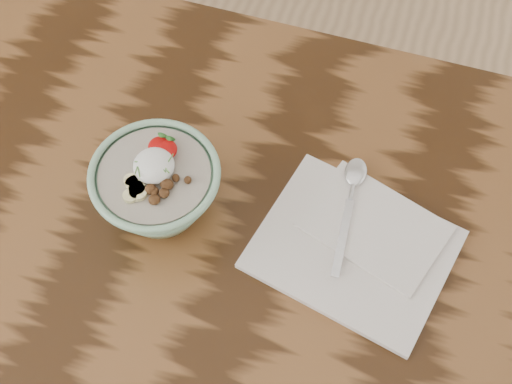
{
  "coord_description": "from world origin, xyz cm",
  "views": [
    {
      "loc": [
        33.36,
        -35.71,
        162.74
      ],
      "look_at": [
        19.9,
        7.15,
        85.34
      ],
      "focal_mm": 50.0,
      "sensor_mm": 36.0,
      "label": 1
    }
  ],
  "objects": [
    {
      "name": "spoon",
      "position": [
        31.15,
        16.5,
        76.96
      ],
      "size": [
        3.48,
        18.94,
        0.99
      ],
      "rotation": [
        0.0,
        0.0,
        0.07
      ],
      "color": "silver",
      "rests_on": "napkin"
    },
    {
      "name": "table",
      "position": [
        0.0,
        0.0,
        65.7
      ],
      "size": [
        160.0,
        90.0,
        75.0
      ],
      "color": "#331D0C",
      "rests_on": "ground"
    },
    {
      "name": "breakfast_bowl",
      "position": [
        6.36,
        6.33,
        80.9
      ],
      "size": [
        17.33,
        17.33,
        11.86
      ],
      "rotation": [
        0.0,
        0.0,
        -0.05
      ],
      "color": "#8FC19E",
      "rests_on": "table"
    },
    {
      "name": "napkin",
      "position": [
        33.86,
        8.82,
        75.65
      ],
      "size": [
        29.06,
        25.5,
        1.55
      ],
      "rotation": [
        0.0,
        0.0,
        -0.22
      ],
      "color": "silver",
      "rests_on": "table"
    }
  ]
}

